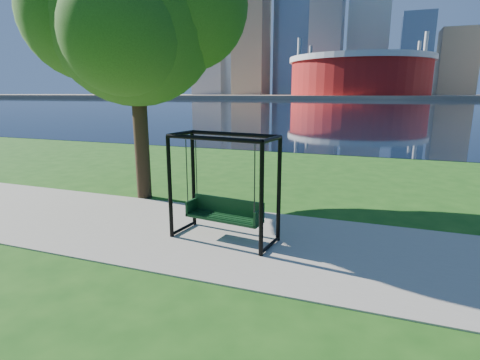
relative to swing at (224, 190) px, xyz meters
The scene contains 8 objects.
ground 1.26m from the swing, 80.04° to the left, with size 900.00×900.00×0.00m, color #1E5114.
path 1.11m from the swing, 35.89° to the left, with size 120.00×4.00×0.03m, color #9E937F.
river 102.58m from the swing, 89.94° to the left, with size 900.00×180.00×0.02m, color black.
far_bank 306.57m from the swing, 89.98° to the left, with size 900.00×228.00×2.00m, color #937F60.
stadium 236.14m from the swing, 92.41° to the left, with size 83.00×83.00×32.00m.
skyline 321.88m from the swing, 90.75° to the left, with size 392.00×66.00×96.50m.
swing is the anchor object (origin of this frame).
park_tree 6.00m from the swing, 147.39° to the left, with size 6.09×5.50×7.56m.
Camera 1 is at (2.87, -7.72, 3.13)m, focal length 28.00 mm.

